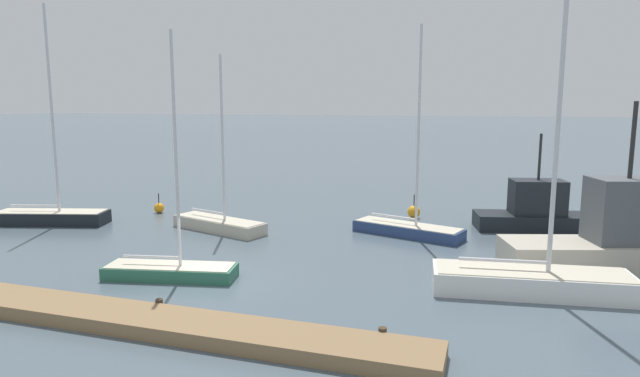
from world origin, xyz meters
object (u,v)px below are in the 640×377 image
object	(u,v)px
fishing_boat_1	(617,239)
channel_buoy_2	(159,208)
sailboat_1	(219,222)
fishing_boat_0	(540,212)
sailboat_4	(171,268)
sailboat_0	(408,227)
channel_buoy_1	(414,212)
sailboat_2	(532,278)
sailboat_3	(51,214)

from	to	relation	value
fishing_boat_1	channel_buoy_2	size ratio (longest dim) A/B	7.47
sailboat_1	channel_buoy_2	xyz separation A→B (m)	(-5.99, 3.20, -0.14)
fishing_boat_0	fishing_boat_1	distance (m)	7.22
sailboat_1	channel_buoy_2	distance (m)	6.79
sailboat_4	channel_buoy_2	size ratio (longest dim) A/B	7.73
sailboat_1	sailboat_4	world-z (taller)	sailboat_4
sailboat_0	channel_buoy_2	xyz separation A→B (m)	(-16.00, 1.19, -0.17)
sailboat_0	fishing_boat_1	bearing A→B (deg)	-1.27
fishing_boat_0	channel_buoy_2	xyz separation A→B (m)	(-22.72, -2.46, -0.66)
fishing_boat_0	channel_buoy_1	world-z (taller)	fishing_boat_0
sailboat_0	sailboat_1	bearing A→B (deg)	-151.07
sailboat_1	fishing_boat_0	size ratio (longest dim) A/B	1.25
sailboat_1	sailboat_0	bearing A→B (deg)	29.07
sailboat_1	sailboat_2	size ratio (longest dim) A/B	0.79
sailboat_1	sailboat_3	distance (m)	10.10
sailboat_0	sailboat_4	size ratio (longest dim) A/B	1.12
sailboat_2	sailboat_3	size ratio (longest dim) A/B	0.97
sailboat_2	channel_buoy_1	xyz separation A→B (m)	(-5.95, 11.90, -0.20)
sailboat_2	fishing_boat_0	bearing A→B (deg)	76.77
sailboat_4	fishing_boat_1	size ratio (longest dim) A/B	1.03
sailboat_4	channel_buoy_2	distance (m)	13.71
sailboat_4	fishing_boat_0	size ratio (longest dim) A/B	1.27
channel_buoy_2	sailboat_1	bearing A→B (deg)	-28.11
sailboat_1	sailboat_2	world-z (taller)	sailboat_2
sailboat_0	channel_buoy_1	world-z (taller)	sailboat_0
fishing_boat_1	channel_buoy_2	xyz separation A→B (m)	(-25.17, 4.33, -0.96)
sailboat_1	fishing_boat_0	world-z (taller)	sailboat_1
sailboat_2	fishing_boat_0	distance (m)	11.09
sailboat_0	sailboat_2	bearing A→B (deg)	-35.09
sailboat_4	fishing_boat_0	xyz separation A→B (m)	(14.64, 13.53, 0.55)
fishing_boat_0	fishing_boat_1	bearing A→B (deg)	97.45
sailboat_0	sailboat_1	world-z (taller)	sailboat_0
sailboat_1	channel_buoy_2	bearing A→B (deg)	169.63
channel_buoy_1	sailboat_2	bearing A→B (deg)	-63.44
sailboat_0	fishing_boat_1	world-z (taller)	sailboat_0
sailboat_0	channel_buoy_1	size ratio (longest dim) A/B	7.40
sailboat_3	fishing_boat_1	size ratio (longest dim) A/B	1.32
sailboat_0	sailboat_4	world-z (taller)	sailboat_0
sailboat_0	sailboat_2	size ratio (longest dim) A/B	0.90
sailboat_1	fishing_boat_1	size ratio (longest dim) A/B	1.01
sailboat_2	sailboat_3	distance (m)	25.91
sailboat_2	fishing_boat_1	world-z (taller)	sailboat_2
sailboat_1	sailboat_2	distance (m)	16.53
sailboat_0	fishing_boat_0	size ratio (longest dim) A/B	1.43
sailboat_1	channel_buoy_1	distance (m)	11.68
sailboat_2	sailboat_4	world-z (taller)	sailboat_2
fishing_boat_0	sailboat_0	bearing A→B (deg)	16.13
sailboat_0	channel_buoy_2	world-z (taller)	sailboat_0
sailboat_3	fishing_boat_0	distance (m)	27.66
sailboat_2	sailboat_1	bearing A→B (deg)	153.50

